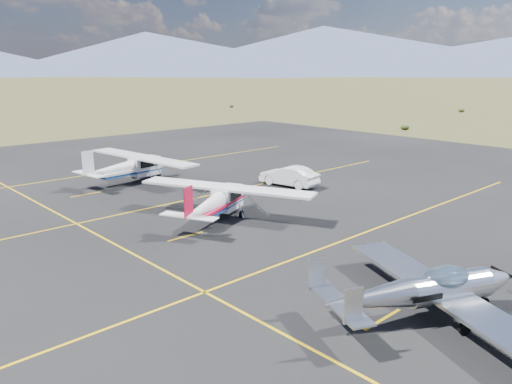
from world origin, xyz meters
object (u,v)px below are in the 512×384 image
aircraft_cessna (218,200)px  sedan (289,176)px  aircraft_low_wing (427,290)px  aircraft_plain (130,166)px

aircraft_cessna → sedan: bearing=-6.1°
aircraft_low_wing → aircraft_plain: (2.74, 23.93, 0.19)m
aircraft_cessna → aircraft_plain: size_ratio=0.91×
aircraft_low_wing → aircraft_cessna: aircraft_cessna is taller
aircraft_cessna → sedan: aircraft_cessna is taller
sedan → aircraft_cessna: bearing=9.7°
aircraft_low_wing → aircraft_plain: size_ratio=0.88×
aircraft_low_wing → sedan: aircraft_low_wing is taller
aircraft_plain → sedan: (7.42, -8.21, -0.48)m
aircraft_low_wing → aircraft_cessna: size_ratio=0.97×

